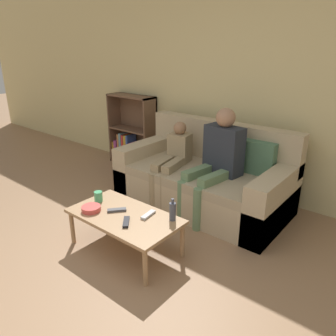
# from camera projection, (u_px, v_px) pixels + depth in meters

# --- Properties ---
(ground_plane) EXTENTS (22.00, 22.00, 0.00)m
(ground_plane) POSITION_uv_depth(u_px,v_px,m) (36.00, 324.00, 2.22)
(ground_plane) COLOR #997251
(wall_back) EXTENTS (12.00, 0.06, 2.60)m
(wall_back) POSITION_uv_depth(u_px,v_px,m) (246.00, 88.00, 3.83)
(wall_back) COLOR beige
(wall_back) RESTS_ON ground_plane
(couch) EXTENTS (1.93, 0.98, 0.93)m
(couch) POSITION_uv_depth(u_px,v_px,m) (204.00, 180.00, 3.80)
(couch) COLOR tan
(couch) RESTS_ON ground_plane
(bookshelf) EXTENTS (0.78, 0.28, 1.07)m
(bookshelf) POSITION_uv_depth(u_px,v_px,m) (132.00, 137.00, 5.09)
(bookshelf) COLOR brown
(bookshelf) RESTS_ON ground_plane
(coffee_table) EXTENTS (1.02, 0.56, 0.36)m
(coffee_table) POSITION_uv_depth(u_px,v_px,m) (125.00, 218.00, 2.92)
(coffee_table) COLOR #A87F56
(coffee_table) RESTS_ON ground_plane
(person_adult) EXTENTS (0.46, 0.71, 1.17)m
(person_adult) POSITION_uv_depth(u_px,v_px,m) (218.00, 155.00, 3.46)
(person_adult) COLOR #66845B
(person_adult) RESTS_ON ground_plane
(person_child) EXTENTS (0.35, 0.69, 0.94)m
(person_child) POSITION_uv_depth(u_px,v_px,m) (173.00, 158.00, 3.79)
(person_child) COLOR #9E8966
(person_child) RESTS_ON ground_plane
(cup_near) EXTENTS (0.08, 0.08, 0.10)m
(cup_near) POSITION_uv_depth(u_px,v_px,m) (98.00, 196.00, 3.14)
(cup_near) COLOR #4CB77A
(cup_near) RESTS_ON coffee_table
(tv_remote_0) EXTENTS (0.07, 0.18, 0.02)m
(tv_remote_0) POSITION_uv_depth(u_px,v_px,m) (148.00, 215.00, 2.88)
(tv_remote_0) COLOR #B7B7BC
(tv_remote_0) RESTS_ON coffee_table
(tv_remote_1) EXTENTS (0.15, 0.16, 0.02)m
(tv_remote_1) POSITION_uv_depth(u_px,v_px,m) (126.00, 222.00, 2.76)
(tv_remote_1) COLOR black
(tv_remote_1) RESTS_ON coffee_table
(tv_remote_2) EXTENTS (0.15, 0.16, 0.02)m
(tv_remote_2) POSITION_uv_depth(u_px,v_px,m) (117.00, 210.00, 2.96)
(tv_remote_2) COLOR #47474C
(tv_remote_2) RESTS_ON coffee_table
(snack_bowl) EXTENTS (0.17, 0.17, 0.05)m
(snack_bowl) POSITION_uv_depth(u_px,v_px,m) (91.00, 209.00, 2.97)
(snack_bowl) COLOR #DB4C47
(snack_bowl) RESTS_ON coffee_table
(bottle) EXTENTS (0.06, 0.06, 0.20)m
(bottle) POSITION_uv_depth(u_px,v_px,m) (173.00, 211.00, 2.79)
(bottle) COLOR #424756
(bottle) RESTS_ON coffee_table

